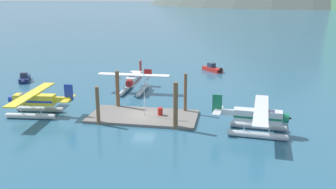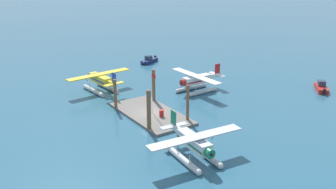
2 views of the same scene
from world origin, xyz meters
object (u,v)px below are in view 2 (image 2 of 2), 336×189
Objects in this scene: seaplane_white_bow_left at (197,82)px; fuel_drum at (162,113)px; seaplane_silver_stbd_aft at (194,145)px; boat_navy_open_west at (149,60)px; boat_red_open_north at (321,87)px; flagpole at (152,87)px; seaplane_yellow_port_aft at (100,81)px.

fuel_drum is at bearing -60.19° from seaplane_white_bow_left.
seaplane_silver_stbd_aft is 2.33× the size of boat_navy_open_west.
seaplane_white_bow_left is at bearing -9.53° from boat_navy_open_west.
flagpole is at bearing -102.44° from boat_red_open_north.
flagpole is 27.72m from boat_navy_open_west.
boat_navy_open_west is at bearing 125.00° from seaplane_yellow_port_aft.
seaplane_silver_stbd_aft is 30.82m from boat_red_open_north.
boat_red_open_north is (19.01, 28.83, -1.09)m from seaplane_yellow_port_aft.
boat_red_open_north is at bearing 56.61° from seaplane_yellow_port_aft.
seaplane_white_bow_left is 2.58× the size of boat_red_open_north.
seaplane_yellow_port_aft is 34.55m from boat_red_open_north.
flagpole is at bearing -169.68° from fuel_drum.
boat_navy_open_west reaches higher than fuel_drum.
seaplane_silver_stbd_aft is at bearing -12.78° from flagpole.
seaplane_white_bow_left reaches higher than boat_navy_open_west.
seaplane_yellow_port_aft is 2.33× the size of boat_navy_open_west.
fuel_drum is 0.08× the size of seaplane_silver_stbd_aft.
boat_red_open_north is (10.30, 16.70, -1.09)m from seaplane_white_bow_left.
seaplane_silver_stbd_aft reaches higher than fuel_drum.
seaplane_yellow_port_aft is at bearing -55.00° from boat_navy_open_west.
seaplane_silver_stbd_aft is (12.40, -2.81, -2.23)m from flagpole.
boat_red_open_north is (4.38, 27.03, -0.25)m from fuel_drum.
fuel_drum is at bearing -99.21° from boat_red_open_north.
seaplane_white_bow_left is 21.41m from seaplane_silver_stbd_aft.
boat_red_open_north reaches higher than fuel_drum.
flagpole is 0.53× the size of seaplane_yellow_port_aft.
flagpole is at bearing -30.32° from boat_navy_open_west.
flagpole is 1.39× the size of boat_red_open_north.
flagpole is 13.25m from seaplane_yellow_port_aft.
seaplane_white_bow_left is at bearing 141.13° from seaplane_silver_stbd_aft.
flagpole reaches higher than boat_navy_open_west.
seaplane_yellow_port_aft reaches higher than boat_red_open_north.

